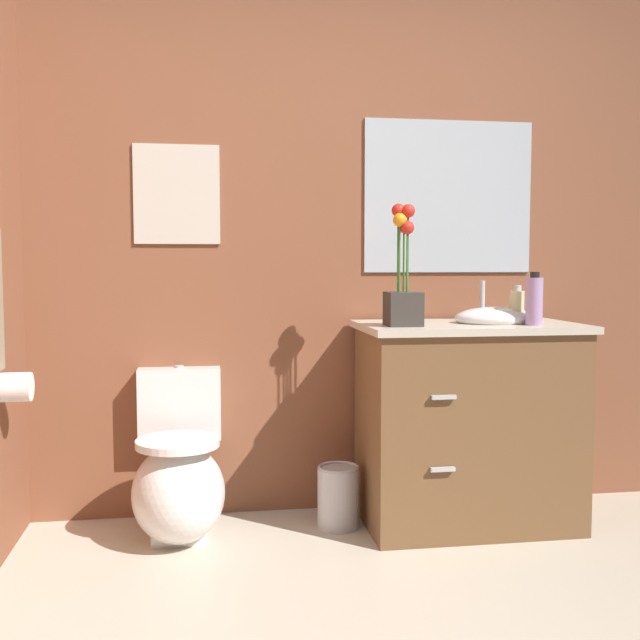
{
  "coord_description": "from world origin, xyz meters",
  "views": [
    {
      "loc": [
        -0.53,
        -1.69,
        1.14
      ],
      "look_at": [
        -0.05,
        1.34,
        0.91
      ],
      "focal_mm": 41.96,
      "sensor_mm": 36.0,
      "label": 1
    }
  ],
  "objects_px": {
    "lotion_bottle": "(517,306)",
    "toilet_paper_roll": "(16,387)",
    "vanity_cabinet": "(468,421)",
    "wall_poster": "(177,194)",
    "wall_mirror": "(449,197)",
    "toilet": "(179,480)",
    "trash_bin": "(338,496)",
    "flower_vase": "(403,286)",
    "soap_bottle": "(534,301)"
  },
  "relations": [
    {
      "from": "trash_bin",
      "to": "wall_mirror",
      "type": "distance_m",
      "value": 1.45
    },
    {
      "from": "toilet",
      "to": "vanity_cabinet",
      "type": "bearing_deg",
      "value": -1.22
    },
    {
      "from": "lotion_bottle",
      "to": "toilet_paper_roll",
      "type": "bearing_deg",
      "value": -176.51
    },
    {
      "from": "flower_vase",
      "to": "toilet_paper_roll",
      "type": "bearing_deg",
      "value": -176.89
    },
    {
      "from": "soap_bottle",
      "to": "toilet_paper_roll",
      "type": "relative_size",
      "value": 2.03
    },
    {
      "from": "lotion_bottle",
      "to": "toilet_paper_roll",
      "type": "xyz_separation_m",
      "value": [
        -2.03,
        -0.12,
        -0.28
      ]
    },
    {
      "from": "trash_bin",
      "to": "wall_poster",
      "type": "relative_size",
      "value": 0.63
    },
    {
      "from": "wall_poster",
      "to": "toilet",
      "type": "bearing_deg",
      "value": -90.0
    },
    {
      "from": "toilet",
      "to": "flower_vase",
      "type": "relative_size",
      "value": 1.37
    },
    {
      "from": "trash_bin",
      "to": "wall_mirror",
      "type": "height_order",
      "value": "wall_mirror"
    },
    {
      "from": "vanity_cabinet",
      "to": "flower_vase",
      "type": "distance_m",
      "value": 0.68
    },
    {
      "from": "vanity_cabinet",
      "to": "trash_bin",
      "type": "bearing_deg",
      "value": 176.82
    },
    {
      "from": "lotion_bottle",
      "to": "wall_poster",
      "type": "height_order",
      "value": "wall_poster"
    },
    {
      "from": "soap_bottle",
      "to": "wall_mirror",
      "type": "height_order",
      "value": "wall_mirror"
    },
    {
      "from": "toilet_paper_roll",
      "to": "lotion_bottle",
      "type": "bearing_deg",
      "value": 3.49
    },
    {
      "from": "wall_poster",
      "to": "toilet_paper_roll",
      "type": "xyz_separation_m",
      "value": [
        -0.59,
        -0.46,
        -0.76
      ]
    },
    {
      "from": "toilet",
      "to": "toilet_paper_roll",
      "type": "relative_size",
      "value": 6.27
    },
    {
      "from": "trash_bin",
      "to": "toilet",
      "type": "bearing_deg",
      "value": -179.56
    },
    {
      "from": "lotion_bottle",
      "to": "trash_bin",
      "type": "bearing_deg",
      "value": 174.17
    },
    {
      "from": "wall_poster",
      "to": "soap_bottle",
      "type": "bearing_deg",
      "value": -16.62
    },
    {
      "from": "wall_poster",
      "to": "wall_mirror",
      "type": "xyz_separation_m",
      "value": [
        1.24,
        0.0,
        0.01
      ]
    },
    {
      "from": "soap_bottle",
      "to": "toilet_paper_roll",
      "type": "height_order",
      "value": "soap_bottle"
    },
    {
      "from": "soap_bottle",
      "to": "toilet",
      "type": "bearing_deg",
      "value": 173.34
    },
    {
      "from": "trash_bin",
      "to": "toilet_paper_roll",
      "type": "bearing_deg",
      "value": -170.93
    },
    {
      "from": "toilet",
      "to": "flower_vase",
      "type": "distance_m",
      "value": 1.23
    },
    {
      "from": "toilet",
      "to": "toilet_paper_roll",
      "type": "bearing_deg",
      "value": -161.48
    },
    {
      "from": "toilet_paper_roll",
      "to": "flower_vase",
      "type": "bearing_deg",
      "value": 3.11
    },
    {
      "from": "vanity_cabinet",
      "to": "trash_bin",
      "type": "xyz_separation_m",
      "value": [
        -0.57,
        0.03,
        -0.32
      ]
    },
    {
      "from": "wall_mirror",
      "to": "trash_bin",
      "type": "bearing_deg",
      "value": -155.16
    },
    {
      "from": "wall_mirror",
      "to": "vanity_cabinet",
      "type": "bearing_deg",
      "value": -89.48
    },
    {
      "from": "wall_mirror",
      "to": "toilet",
      "type": "bearing_deg",
      "value": -167.85
    },
    {
      "from": "trash_bin",
      "to": "toilet_paper_roll",
      "type": "distance_m",
      "value": 1.39
    },
    {
      "from": "toilet",
      "to": "vanity_cabinet",
      "type": "height_order",
      "value": "vanity_cabinet"
    },
    {
      "from": "vanity_cabinet",
      "to": "wall_mirror",
      "type": "xyz_separation_m",
      "value": [
        -0.0,
        0.29,
        1.0
      ]
    },
    {
      "from": "toilet",
      "to": "trash_bin",
      "type": "bearing_deg",
      "value": 0.44
    },
    {
      "from": "lotion_bottle",
      "to": "toilet_paper_roll",
      "type": "distance_m",
      "value": 2.05
    },
    {
      "from": "vanity_cabinet",
      "to": "wall_poster",
      "type": "relative_size",
      "value": 2.45
    },
    {
      "from": "vanity_cabinet",
      "to": "flower_vase",
      "type": "xyz_separation_m",
      "value": [
        -0.32,
        -0.09,
        0.59
      ]
    },
    {
      "from": "soap_bottle",
      "to": "lotion_bottle",
      "type": "height_order",
      "value": "soap_bottle"
    },
    {
      "from": "soap_bottle",
      "to": "trash_bin",
      "type": "height_order",
      "value": "soap_bottle"
    },
    {
      "from": "toilet",
      "to": "vanity_cabinet",
      "type": "xyz_separation_m",
      "value": [
        1.25,
        -0.03,
        0.21
      ]
    },
    {
      "from": "lotion_bottle",
      "to": "toilet",
      "type": "bearing_deg",
      "value": 177.1
    },
    {
      "from": "wall_mirror",
      "to": "toilet_paper_roll",
      "type": "relative_size",
      "value": 7.27
    },
    {
      "from": "wall_mirror",
      "to": "flower_vase",
      "type": "bearing_deg",
      "value": -129.79
    },
    {
      "from": "lotion_bottle",
      "to": "wall_poster",
      "type": "xyz_separation_m",
      "value": [
        -1.44,
        0.34,
        0.49
      ]
    },
    {
      "from": "lotion_bottle",
      "to": "wall_mirror",
      "type": "distance_m",
      "value": 0.63
    },
    {
      "from": "wall_mirror",
      "to": "toilet_paper_roll",
      "type": "xyz_separation_m",
      "value": [
        -1.83,
        -0.46,
        -0.77
      ]
    },
    {
      "from": "trash_bin",
      "to": "wall_poster",
      "type": "distance_m",
      "value": 1.49
    },
    {
      "from": "lotion_bottle",
      "to": "wall_poster",
      "type": "distance_m",
      "value": 1.56
    },
    {
      "from": "lotion_bottle",
      "to": "soap_bottle",
      "type": "bearing_deg",
      "value": -72.15
    }
  ]
}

